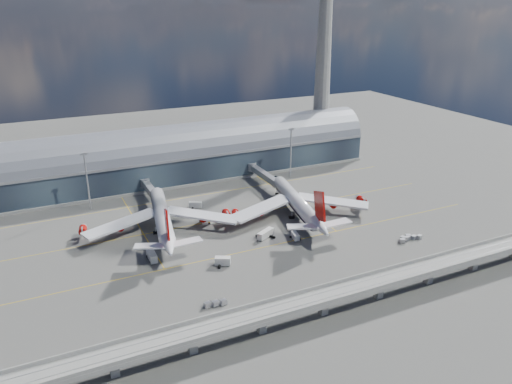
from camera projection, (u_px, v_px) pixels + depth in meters
name	position (u px, v px, depth m)	size (l,w,h in m)	color
ground	(246.00, 238.00, 192.49)	(500.00, 500.00, 0.00)	#474744
taxi_lines	(225.00, 217.00, 211.13)	(200.00, 80.12, 0.01)	gold
terminal	(183.00, 156.00, 254.15)	(200.00, 30.00, 28.00)	#202835
control_tower	(323.00, 65.00, 277.75)	(19.00, 19.00, 103.00)	gray
guideway	(324.00, 298.00, 144.22)	(220.00, 8.50, 7.20)	gray
floodlight_mast_left	(87.00, 180.00, 214.00)	(3.00, 0.70, 25.70)	gray
floodlight_mast_right	(291.00, 152.00, 253.89)	(3.00, 0.70, 25.70)	gray
airliner_left	(162.00, 218.00, 195.83)	(63.15, 66.48, 20.33)	white
airliner_right	(298.00, 204.00, 210.35)	(63.58, 66.53, 21.21)	white
jet_bridge_left	(151.00, 190.00, 226.05)	(4.40, 28.00, 7.25)	gray
jet_bridge_right	(263.00, 174.00, 246.66)	(4.40, 32.00, 7.25)	gray
service_truck_0	(152.00, 256.00, 175.56)	(2.77, 7.50, 3.09)	beige
service_truck_1	(223.00, 261.00, 172.13)	(5.87, 4.57, 3.09)	beige
service_truck_2	(265.00, 234.00, 192.14)	(8.25, 5.96, 2.95)	beige
service_truck_3	(295.00, 236.00, 190.94)	(2.91, 5.41, 2.48)	beige
service_truck_4	(205.00, 220.00, 204.53)	(3.69, 5.62, 3.00)	beige
service_truck_5	(195.00, 205.00, 219.78)	(6.03, 4.35, 2.73)	beige
cargo_train_0	(215.00, 303.00, 149.48)	(7.31, 2.67, 1.60)	gray
cargo_train_1	(411.00, 238.00, 190.87)	(9.09, 3.89, 1.51)	gray
cargo_train_2	(405.00, 239.00, 189.86)	(7.17, 4.37, 1.61)	gray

